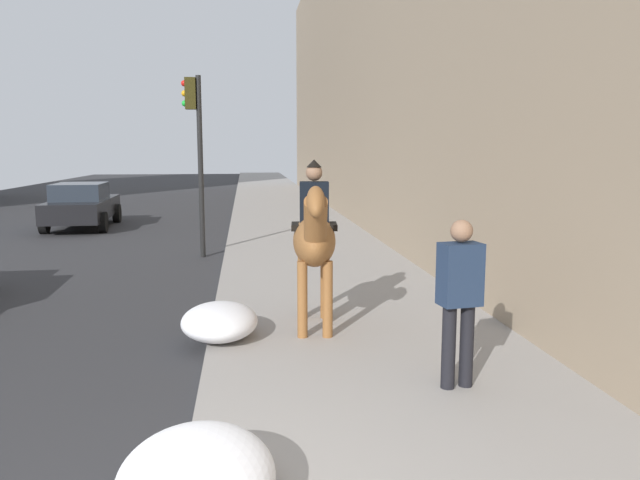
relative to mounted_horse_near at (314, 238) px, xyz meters
The scene contains 6 objects.
mounted_horse_near is the anchor object (origin of this frame).
pedestrian_greeting 2.50m from the mounted_horse_near, 151.30° to the right, with size 0.32×0.43×1.70m.
car_near_lane 13.73m from the mounted_horse_near, 26.19° to the left, with size 4.36×2.04×1.44m.
traffic_light_near_curb 6.88m from the mounted_horse_near, 17.06° to the left, with size 0.20×0.44×4.14m.
snow_pile_near 4.34m from the mounted_horse_near, 162.90° to the left, with size 1.36×1.05×0.47m, color white.
snow_pile_far 1.62m from the mounted_horse_near, 101.79° to the left, with size 1.25×0.97×0.43m, color white.
Camera 1 is at (-3.33, -0.50, 2.50)m, focal length 34.38 mm.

